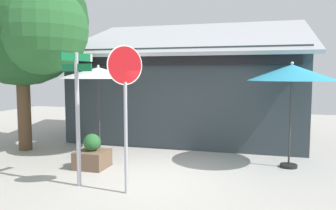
% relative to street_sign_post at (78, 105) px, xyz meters
% --- Properties ---
extents(ground_plane, '(28.00, 28.00, 0.10)m').
position_rel_street_sign_post_xyz_m(ground_plane, '(1.45, 1.13, -1.83)').
color(ground_plane, '#ADA8A0').
extents(cafe_building, '(8.53, 4.98, 4.64)m').
position_rel_street_sign_post_xyz_m(cafe_building, '(1.19, 6.12, -0.04)').
color(cafe_building, '#333D42').
rests_on(cafe_building, ground).
extents(street_sign_post, '(0.83, 0.89, 2.90)m').
position_rel_street_sign_post_xyz_m(street_sign_post, '(0.00, 0.00, 0.00)').
color(street_sign_post, '#A8AAB2').
rests_on(street_sign_post, ground).
extents(stop_sign, '(0.50, 0.62, 3.01)m').
position_rel_street_sign_post_xyz_m(stop_sign, '(1.17, -0.15, 0.33)').
color(stop_sign, '#A8AAB2').
rests_on(stop_sign, ground).
extents(patio_umbrella_ivory_left, '(2.42, 2.42, 2.71)m').
position_rel_street_sign_post_xyz_m(patio_umbrella_ivory_left, '(-0.95, 2.80, 0.68)').
color(patio_umbrella_ivory_left, black).
rests_on(patio_umbrella_ivory_left, ground).
extents(patio_umbrella_teal_center, '(2.24, 2.24, 2.75)m').
position_rel_street_sign_post_xyz_m(patio_umbrella_teal_center, '(4.54, 2.74, 0.68)').
color(patio_umbrella_teal_center, black).
rests_on(patio_umbrella_teal_center, ground).
extents(shade_tree, '(4.55, 4.17, 6.23)m').
position_rel_street_sign_post_xyz_m(shade_tree, '(-3.25, 2.50, 2.27)').
color(shade_tree, brown).
rests_on(shade_tree, ground).
extents(sidewalk_planter, '(0.77, 0.77, 0.90)m').
position_rel_street_sign_post_xyz_m(sidewalk_planter, '(-0.40, 1.32, -1.44)').
color(sidewalk_planter, brown).
rests_on(sidewalk_planter, ground).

